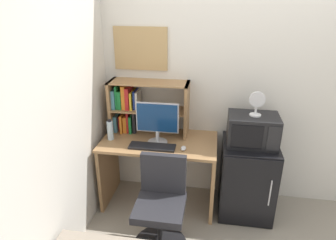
# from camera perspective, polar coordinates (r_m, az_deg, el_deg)

# --- Properties ---
(wall_back) EXTENTS (6.40, 0.04, 2.60)m
(wall_back) POSITION_cam_1_polar(r_m,az_deg,el_deg) (3.29, 23.37, 5.63)
(wall_back) COLOR silver
(wall_back) RESTS_ON ground_plane
(wall_left) EXTENTS (0.04, 4.40, 2.60)m
(wall_left) POSITION_cam_1_polar(r_m,az_deg,el_deg) (2.07, -27.59, -4.77)
(wall_left) COLOR silver
(wall_left) RESTS_ON ground_plane
(desk) EXTENTS (1.19, 0.65, 0.77)m
(desk) POSITION_cam_1_polar(r_m,az_deg,el_deg) (3.22, -1.68, -7.76)
(desk) COLOR #997047
(desk) RESTS_ON ground_plane
(hutch_bookshelf) EXTENTS (0.84, 0.28, 0.57)m
(hutch_bookshelf) POSITION_cam_1_polar(r_m,az_deg,el_deg) (3.22, -6.00, 2.70)
(hutch_bookshelf) COLOR #997047
(hutch_bookshelf) RESTS_ON desk
(monitor) EXTENTS (0.43, 0.20, 0.43)m
(monitor) POSITION_cam_1_polar(r_m,az_deg,el_deg) (2.95, -2.06, -0.24)
(monitor) COLOR #B7B7BC
(monitor) RESTS_ON desk
(keyboard) EXTENTS (0.46, 0.15, 0.02)m
(keyboard) POSITION_cam_1_polar(r_m,az_deg,el_deg) (2.96, -3.05, -5.10)
(keyboard) COLOR black
(keyboard) RESTS_ON desk
(computer_mouse) EXTENTS (0.05, 0.08, 0.04)m
(computer_mouse) POSITION_cam_1_polar(r_m,az_deg,el_deg) (2.92, 2.97, -5.41)
(computer_mouse) COLOR silver
(computer_mouse) RESTS_ON desk
(water_bottle) EXTENTS (0.06, 0.06, 0.22)m
(water_bottle) POSITION_cam_1_polar(r_m,az_deg,el_deg) (3.14, -10.99, -1.93)
(water_bottle) COLOR silver
(water_bottle) RESTS_ON desk
(mini_fridge) EXTENTS (0.54, 0.56, 0.80)m
(mini_fridge) POSITION_cam_1_polar(r_m,az_deg,el_deg) (3.27, 14.80, -10.71)
(mini_fridge) COLOR black
(mini_fridge) RESTS_ON ground_plane
(microwave) EXTENTS (0.48, 0.35, 0.30)m
(microwave) POSITION_cam_1_polar(r_m,az_deg,el_deg) (3.01, 15.84, -1.84)
(microwave) COLOR black
(microwave) RESTS_ON mini_fridge
(desk_fan) EXTENTS (0.15, 0.11, 0.24)m
(desk_fan) POSITION_cam_1_polar(r_m,az_deg,el_deg) (2.91, 16.60, 3.21)
(desk_fan) COLOR silver
(desk_fan) RESTS_ON microwave
(desk_chair) EXTENTS (0.49, 0.49, 0.87)m
(desk_chair) POSITION_cam_1_polar(r_m,az_deg,el_deg) (2.80, -1.35, -16.78)
(desk_chair) COLOR black
(desk_chair) RESTS_ON ground_plane
(wall_corkboard) EXTENTS (0.56, 0.02, 0.44)m
(wall_corkboard) POSITION_cam_1_polar(r_m,az_deg,el_deg) (3.17, -5.26, 13.42)
(wall_corkboard) COLOR tan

